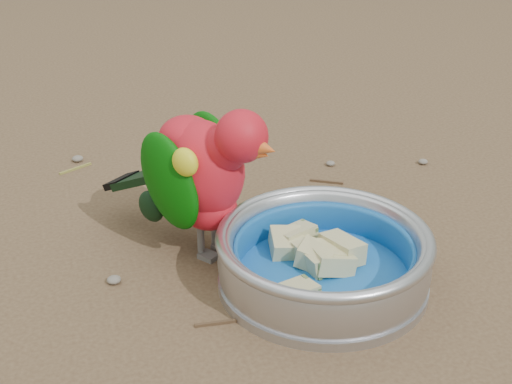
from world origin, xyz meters
name	(u,v)px	position (x,y,z in m)	size (l,w,h in m)	color
ground	(264,272)	(0.00, 0.00, 0.00)	(60.00, 60.00, 0.00)	brown
food_bowl	(323,278)	(0.05, -0.04, 0.01)	(0.21, 0.21, 0.02)	#B2B2BA
bowl_wall	(324,253)	(0.05, -0.04, 0.04)	(0.21, 0.21, 0.04)	#B2B2BA
fruit_wedges	(324,259)	(0.05, -0.04, 0.03)	(0.13, 0.13, 0.03)	#C1B980
lory_parrot	(203,182)	(-0.05, 0.06, 0.08)	(0.10, 0.21, 0.17)	red
ground_debris	(278,245)	(0.03, 0.04, 0.00)	(0.90, 0.80, 0.01)	olive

